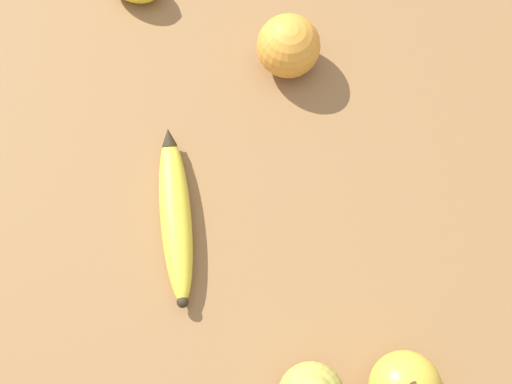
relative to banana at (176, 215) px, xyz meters
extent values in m
plane|color=olive|center=(0.05, -0.08, -0.02)|extent=(3.00, 3.00, 0.00)
ellipsoid|color=yellow|center=(0.00, 0.00, 0.00)|extent=(0.21, 0.12, 0.04)
cone|color=#2D2314|center=(0.09, 0.04, 0.01)|extent=(0.03, 0.03, 0.03)
sphere|color=#2D2314|center=(-0.09, -0.05, 0.00)|extent=(0.01, 0.01, 0.01)
sphere|color=orange|center=(0.25, -0.06, 0.02)|extent=(0.08, 0.08, 0.08)
cylinder|color=#4C3319|center=(-0.11, -0.31, 0.06)|extent=(0.00, 0.00, 0.01)
camera|label=1|loc=(-0.22, -0.18, 0.80)|focal=50.00mm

